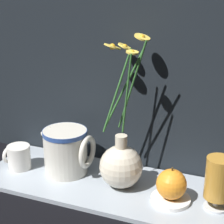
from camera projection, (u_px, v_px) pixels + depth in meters
ground_plane at (108, 187)px, 1.01m from camera, size 6.00×6.00×0.00m
shelf at (108, 185)px, 1.01m from camera, size 0.70×0.25×0.01m
vase_with_flowers at (121, 162)px, 0.97m from camera, size 0.13×0.17×0.39m
yellow_mug at (18, 157)px, 1.08m from camera, size 0.08×0.07×0.07m
ceramic_pitcher at (66, 149)px, 1.04m from camera, size 0.15×0.12×0.14m
tea_glass at (218, 180)px, 0.87m from camera, size 0.06×0.06×0.13m
saucer_plate at (170, 199)px, 0.92m from camera, size 0.10×0.10×0.01m
orange_fruit at (171, 184)px, 0.91m from camera, size 0.07×0.07×0.08m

